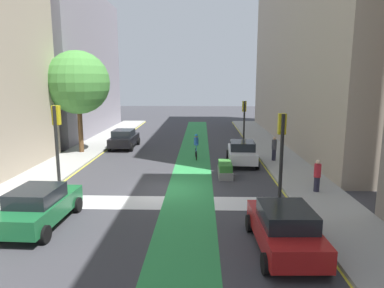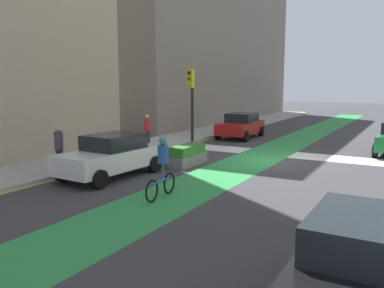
{
  "view_description": "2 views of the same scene",
  "coord_description": "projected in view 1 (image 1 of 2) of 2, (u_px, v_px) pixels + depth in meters",
  "views": [
    {
      "loc": [
        1.8,
        -17.32,
        5.62
      ],
      "look_at": [
        1.15,
        5.68,
        1.38
      ],
      "focal_mm": 32.34,
      "sensor_mm": 36.0,
      "label": 1
    },
    {
      "loc": [
        -5.2,
        16.99,
        3.42
      ],
      "look_at": [
        1.58,
        5.07,
        1.34
      ],
      "focal_mm": 37.36,
      "sensor_mm": 36.0,
      "label": 2
    }
  ],
  "objects": [
    {
      "name": "traffic_signal_far_right",
      "position": [
        244.0,
        114.0,
        30.98
      ],
      "size": [
        0.35,
        0.52,
        3.82
      ],
      "color": "black",
      "rests_on": "ground_plane"
    },
    {
      "name": "car_green_left_near",
      "position": [
        39.0,
        206.0,
        13.45
      ],
      "size": [
        2.15,
        4.26,
        1.57
      ],
      "color": "#196033",
      "rests_on": "ground_plane"
    },
    {
      "name": "sidewalk_right",
      "position": [
        311.0,
        189.0,
        17.87
      ],
      "size": [
        3.0,
        60.0,
        0.15
      ],
      "primitive_type": "cube",
      "color": "#9E9E99",
      "rests_on": "ground_plane"
    },
    {
      "name": "traffic_signal_near_left",
      "position": [
        57.0,
        133.0,
        17.0
      ],
      "size": [
        0.35,
        0.52,
        4.42
      ],
      "color": "black",
      "rests_on": "ground_plane"
    },
    {
      "name": "car_black_left_far",
      "position": [
        124.0,
        139.0,
        29.07
      ],
      "size": [
        2.05,
        4.21,
        1.57
      ],
      "color": "black",
      "rests_on": "ground_plane"
    },
    {
      "name": "curb_stripe_right",
      "position": [
        282.0,
        190.0,
        17.93
      ],
      "size": [
        0.16,
        60.0,
        0.01
      ],
      "primitive_type": "cube",
      "color": "yellow",
      "rests_on": "ground_plane"
    },
    {
      "name": "pedestrian_sidewalk_right_b",
      "position": [
        317.0,
        175.0,
        17.17
      ],
      "size": [
        0.34,
        0.34,
        1.62
      ],
      "color": "#262638",
      "rests_on": "sidewalk_right"
    },
    {
      "name": "traffic_signal_near_right",
      "position": [
        282.0,
        141.0,
        15.77
      ],
      "size": [
        0.35,
        0.52,
        4.15
      ],
      "color": "black",
      "rests_on": "ground_plane"
    },
    {
      "name": "ground_plane",
      "position": [
        167.0,
        189.0,
        18.09
      ],
      "size": [
        120.0,
        120.0,
        0.0
      ],
      "primitive_type": "plane",
      "color": "#38383D"
    },
    {
      "name": "street_tree_near",
      "position": [
        78.0,
        83.0,
        25.97
      ],
      "size": [
        4.75,
        4.75,
        7.7
      ],
      "color": "brown",
      "rests_on": "sidewalk_left"
    },
    {
      "name": "cyclist_in_lane",
      "position": [
        196.0,
        146.0,
        24.96
      ],
      "size": [
        0.32,
        1.73,
        1.86
      ],
      "color": "black",
      "rests_on": "ground_plane"
    },
    {
      "name": "pedestrian_sidewalk_right_a",
      "position": [
        274.0,
        148.0,
        23.89
      ],
      "size": [
        0.34,
        0.34,
        1.67
      ],
      "color": "#262638",
      "rests_on": "sidewalk_right"
    },
    {
      "name": "curb_stripe_left",
      "position": [
        54.0,
        188.0,
        18.26
      ],
      "size": [
        0.16,
        60.0,
        0.01
      ],
      "primitive_type": "cube",
      "color": "yellow",
      "rests_on": "ground_plane"
    },
    {
      "name": "sidewalk_left",
      "position": [
        26.0,
        187.0,
        18.29
      ],
      "size": [
        3.0,
        60.0,
        0.15
      ],
      "primitive_type": "cube",
      "color": "#9E9E99",
      "rests_on": "ground_plane"
    },
    {
      "name": "car_red_right_near",
      "position": [
        285.0,
        228.0,
        11.45
      ],
      "size": [
        2.13,
        4.25,
        1.57
      ],
      "color": "#A51919",
      "rests_on": "ground_plane"
    },
    {
      "name": "bike_lane_paint",
      "position": [
        190.0,
        190.0,
        18.06
      ],
      "size": [
        2.4,
        60.0,
        0.01
      ],
      "primitive_type": "cube",
      "color": "#2D8C47",
      "rests_on": "ground_plane"
    },
    {
      "name": "median_planter",
      "position": [
        225.0,
        170.0,
        20.51
      ],
      "size": [
        0.81,
        2.11,
        0.85
      ],
      "color": "slate",
      "rests_on": "ground_plane"
    },
    {
      "name": "crosswalk_band",
      "position": [
        163.0,
        203.0,
        16.13
      ],
      "size": [
        12.0,
        1.8,
        0.01
      ],
      "primitive_type": "cube",
      "color": "silver",
      "rests_on": "ground_plane"
    },
    {
      "name": "car_white_right_far",
      "position": [
        242.0,
        152.0,
        23.57
      ],
      "size": [
        2.19,
        4.28,
        1.57
      ],
      "color": "silver",
      "rests_on": "ground_plane"
    }
  ]
}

